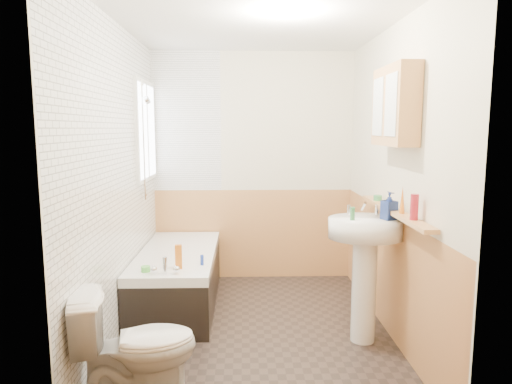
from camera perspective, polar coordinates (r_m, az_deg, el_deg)
floor at (r=4.00m, az=0.06°, el=-16.86°), size 2.80×2.80×0.00m
ceiling at (r=3.72m, az=0.07°, el=20.72°), size 2.80×2.80×0.00m
wall_back at (r=5.06m, az=-0.39°, el=3.10°), size 2.20×0.02×2.50m
wall_front at (r=2.26m, az=1.09°, el=-2.97°), size 2.20×0.02×2.50m
wall_left at (r=3.79m, az=-16.97°, el=1.12°), size 0.02×2.80×2.50m
wall_right at (r=3.85m, az=16.82°, el=1.23°), size 0.02×2.80×2.50m
wainscot_right at (r=4.00m, az=16.08°, el=-9.51°), size 0.01×2.80×1.00m
wainscot_front at (r=2.53m, az=1.02°, el=-19.77°), size 2.20×0.01×1.00m
wainscot_back at (r=5.15m, az=-0.38°, el=-5.26°), size 2.20×0.01×1.00m
tile_cladding_left at (r=3.78m, az=-16.65°, el=1.12°), size 0.01×2.80×2.50m
tile_return_back at (r=5.05m, az=-8.74°, el=8.68°), size 0.75×0.01×1.50m
window at (r=4.68m, az=-13.52°, el=7.39°), size 0.03×0.79×0.99m
bathtub at (r=4.48m, az=-9.70°, el=-10.41°), size 0.70×1.59×0.67m
shower_riser at (r=4.45m, az=-13.80°, el=7.54°), size 0.10×0.08×1.13m
toilet at (r=3.01m, az=-14.75°, el=-18.29°), size 0.81×0.57×0.72m
sink at (r=3.68m, az=13.47°, el=-7.55°), size 0.58×0.47×1.12m
pine_shelf at (r=3.63m, az=16.83°, el=-2.30°), size 0.10×1.43×0.03m
medicine_cabinet at (r=3.57m, az=16.94°, el=10.24°), size 0.16×0.65×0.58m
foam_can at (r=3.23m, az=19.18°, el=-1.79°), size 0.07×0.07×0.18m
green_bottle at (r=3.45m, az=17.82°, el=-0.93°), size 0.05×0.05×0.20m
black_jar at (r=4.02m, az=14.97°, el=-0.71°), size 0.08×0.08×0.05m
soap_bottle at (r=3.59m, az=16.28°, el=-2.56°), size 0.17×0.23×0.10m
clear_bottle at (r=3.50m, az=11.97°, el=-2.67°), size 0.04×0.04×0.10m
blue_gel at (r=3.83m, az=-9.67°, el=-8.00°), size 0.06×0.05×0.20m
cream_jar at (r=3.83m, az=-13.63°, el=-9.33°), size 0.10×0.10×0.05m
orange_bottle at (r=3.92m, az=-6.77°, el=-8.44°), size 0.04×0.04×0.09m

